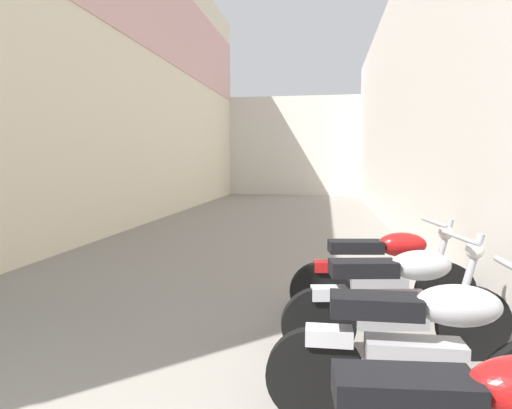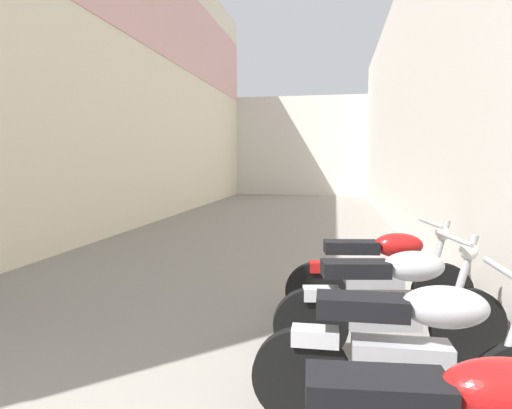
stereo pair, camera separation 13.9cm
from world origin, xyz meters
name	(u,v)px [view 2 (the right image)]	position (x,y,z in m)	size (l,w,h in m)	color
ground_plane	(248,244)	(0.00, 8.33, 0.00)	(36.66, 36.66, 0.00)	gray
building_left	(134,61)	(-3.22, 10.30, 4.00)	(0.45, 20.66, 7.91)	beige
building_right	(410,104)	(3.23, 10.33, 2.85)	(0.45, 20.66, 5.70)	beige
building_far_end	(302,146)	(0.00, 21.66, 2.29)	(9.05, 2.00, 4.59)	beige
motorcycle_third	(412,352)	(2.09, 2.69, 0.50)	(1.85, 0.58, 1.04)	black
motorcycle_fourth	(391,301)	(2.09, 3.63, 0.50)	(1.83, 0.58, 1.04)	black
motorcycle_fifth	(380,273)	(2.09, 4.50, 0.50)	(1.84, 0.58, 1.04)	black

